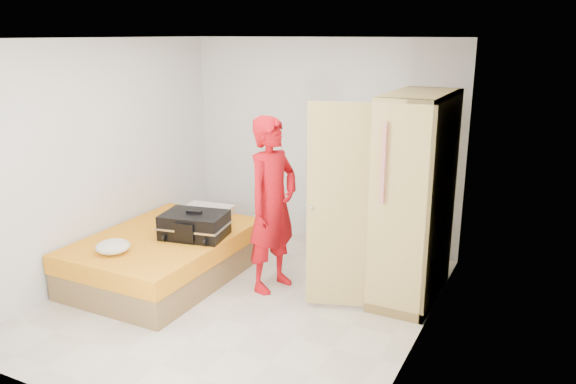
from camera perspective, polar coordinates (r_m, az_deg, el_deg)
The scene contains 7 objects.
room at distance 5.45m, azimuth -4.95°, elevation 1.51°, with size 4.00×4.02×2.60m.
bed at distance 6.43m, azimuth -12.39°, elevation -6.40°, with size 1.42×2.02×0.50m.
wardrobe at distance 5.74m, azimuth 12.15°, elevation -1.18°, with size 1.14×1.37×2.10m.
person at distance 5.83m, azimuth -1.59°, elevation -1.30°, with size 0.68×0.44×1.85m, color red.
suitcase at distance 6.19m, azimuth -9.49°, elevation -3.34°, with size 0.77×0.62×0.30m.
round_cushion at distance 5.96m, azimuth -17.36°, elevation -5.32°, with size 0.34×0.34×0.13m, color silver.
pillow at distance 6.95m, azimuth -8.06°, elevation -1.82°, with size 0.59×0.30×0.11m, color silver.
Camera 1 is at (2.78, -4.49, 2.64)m, focal length 35.00 mm.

